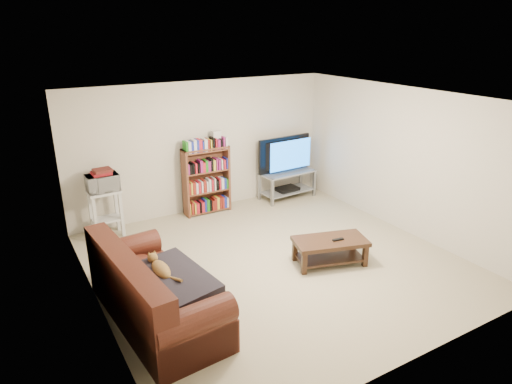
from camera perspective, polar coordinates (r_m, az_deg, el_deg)
floor at (r=6.85m, az=2.45°, el=-8.74°), size 5.00×5.00×0.00m
ceiling at (r=6.07m, az=2.79°, el=11.54°), size 5.00×5.00×0.00m
wall_back at (r=8.47m, az=-6.66°, el=5.61°), size 5.00×0.00×5.00m
wall_front at (r=4.64m, az=19.78°, el=-8.11°), size 5.00×0.00×5.00m
wall_left at (r=5.50m, az=-19.89°, el=-3.64°), size 0.00×5.00×5.00m
wall_right at (r=7.94m, az=17.97°, el=3.77°), size 0.00×5.00×5.00m
sofa at (r=5.60m, az=-13.14°, el=-12.64°), size 1.11×2.22×0.92m
blanket at (r=5.42m, az=-10.89°, el=-10.89°), size 1.00×1.20×0.19m
cat at (r=5.55m, az=-11.79°, el=-9.47°), size 0.28×0.60×0.18m
coffee_table at (r=6.78m, az=9.24°, el=-6.77°), size 1.16×0.81×0.38m
remote at (r=6.72m, az=10.21°, el=-5.87°), size 0.18×0.07×0.02m
tv_stand at (r=9.18m, az=3.93°, el=1.48°), size 1.14×0.56×0.56m
television at (r=9.03m, az=4.01°, el=4.65°), size 1.20×0.23×0.69m
dvd_player at (r=9.25m, az=3.90°, el=0.40°), size 0.46×0.34×0.06m
bookshelf at (r=8.41m, az=-6.21°, el=1.57°), size 0.87×0.28×1.25m
shelf_clutter at (r=8.27m, az=-5.81°, el=6.38°), size 0.64×0.20×0.28m
microwave_stand at (r=7.84m, az=-18.30°, el=-1.82°), size 0.51×0.38×0.80m
microwave at (r=7.69m, az=-18.64°, el=1.11°), size 0.50×0.35×0.27m
game_boxes at (r=7.65m, az=-18.77°, el=2.25°), size 0.30×0.26×0.05m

